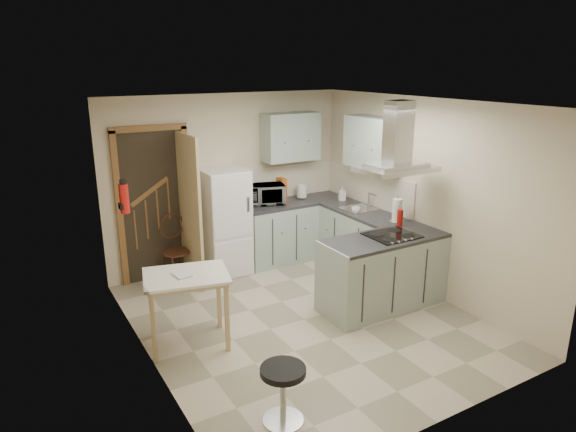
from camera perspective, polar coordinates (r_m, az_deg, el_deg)
floor at (r=6.17m, az=1.83°, el=-11.39°), size 4.20×4.20×0.00m
ceiling at (r=5.46m, az=2.08°, el=12.44°), size 4.20×4.20×0.00m
back_wall at (r=7.49m, az=-6.69°, el=3.83°), size 3.60×0.00×3.60m
left_wall at (r=5.01m, az=-15.77°, el=-3.26°), size 0.00×4.20×4.20m
right_wall at (r=6.79m, az=14.90°, el=2.03°), size 0.00×4.20×4.20m
doorway at (r=7.15m, az=-14.61°, el=1.13°), size 1.10×0.12×2.10m
fridge at (r=7.27m, az=-7.04°, el=-0.65°), size 0.60×0.60×1.50m
counter_back at (r=7.73m, az=-1.11°, el=-1.81°), size 1.08×0.60×0.90m
counter_right at (r=7.63m, az=6.90°, el=-2.17°), size 0.60×1.95×0.90m
splashback at (r=7.92m, az=-0.27°, el=3.92°), size 1.68×0.02×0.50m
wall_cabinet_back at (r=7.65m, az=0.28°, el=8.79°), size 0.85×0.35×0.70m
wall_cabinet_right at (r=7.17m, az=9.44°, el=8.03°), size 0.35×0.90×0.70m
peninsula at (r=6.41m, az=10.56°, el=-6.12°), size 1.55×0.65×0.90m
hob at (r=6.31m, az=11.47°, el=-2.10°), size 0.58×0.50×0.01m
extractor_hood at (r=6.10m, az=11.91°, el=5.15°), size 0.90×0.55×0.10m
sink at (r=7.37m, az=7.84°, el=0.80°), size 0.45×0.40×0.01m
fire_extinguisher at (r=5.79m, az=-17.74°, el=1.85°), size 0.10×0.10×0.32m
drop_leaf_table at (r=5.60m, az=-11.05°, el=-10.17°), size 0.99×0.83×0.80m
bentwood_chair at (r=7.18m, az=-12.28°, el=-3.90°), size 0.44×0.44×0.85m
stool at (r=4.52m, az=-0.55°, el=-19.20°), size 0.43×0.43×0.51m
microwave at (r=7.55m, az=-2.41°, el=2.44°), size 0.61×0.50×0.29m
kettle at (r=7.86m, az=1.54°, el=2.80°), size 0.19×0.19×0.23m
cereal_box at (r=7.80m, az=-0.76°, el=3.06°), size 0.09×0.22×0.33m
soap_bottle at (r=7.79m, az=6.03°, el=2.53°), size 0.13×0.13×0.22m
paper_towel at (r=6.82m, az=12.04°, el=0.63°), size 0.16×0.16×0.32m
cup at (r=7.14m, az=7.56°, el=0.66°), size 0.13×0.13×0.10m
red_bottle at (r=6.67m, az=12.34°, el=-0.20°), size 0.09×0.09×0.22m
book at (r=5.38m, az=-12.49°, el=-6.17°), size 0.17×0.22×0.09m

